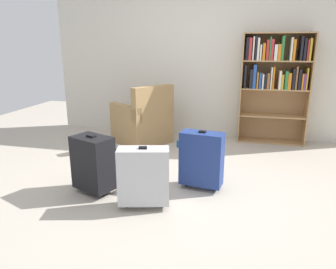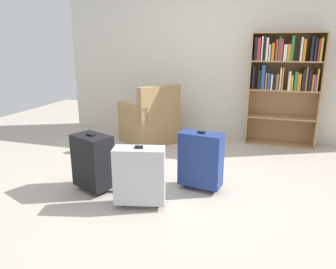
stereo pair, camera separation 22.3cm
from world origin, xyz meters
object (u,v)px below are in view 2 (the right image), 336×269
(armchair, at_px, (150,122))
(suitcase_silver, at_px, (140,175))
(bookshelf, at_px, (284,78))
(suitcase_navy_blue, at_px, (201,160))
(suitcase_black, at_px, (93,161))
(mug, at_px, (185,144))

(armchair, height_order, suitcase_silver, armchair)
(bookshelf, relative_size, suitcase_navy_blue, 2.60)
(armchair, relative_size, suitcase_black, 1.59)
(bookshelf, height_order, suitcase_silver, bookshelf)
(suitcase_silver, height_order, suitcase_navy_blue, suitcase_navy_blue)
(armchair, relative_size, mug, 8.14)
(armchair, bearing_deg, suitcase_black, -89.03)
(bookshelf, distance_m, suitcase_navy_blue, 2.19)
(armchair, xyz_separation_m, mug, (0.59, -0.11, -0.27))
(suitcase_silver, bearing_deg, suitcase_black, 162.94)
(bookshelf, distance_m, suitcase_black, 3.02)
(suitcase_silver, relative_size, suitcase_black, 0.97)
(suitcase_black, height_order, suitcase_navy_blue, suitcase_navy_blue)
(suitcase_silver, bearing_deg, mug, 90.91)
(armchair, bearing_deg, suitcase_silver, -72.44)
(armchair, bearing_deg, suitcase_navy_blue, -52.83)
(armchair, height_order, mug, armchair)
(mug, bearing_deg, bookshelf, 24.43)
(armchair, xyz_separation_m, suitcase_silver, (0.62, -1.95, -0.00))
(bookshelf, distance_m, suitcase_silver, 2.85)
(bookshelf, bearing_deg, mug, -155.57)
(suitcase_silver, bearing_deg, armchair, 107.56)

